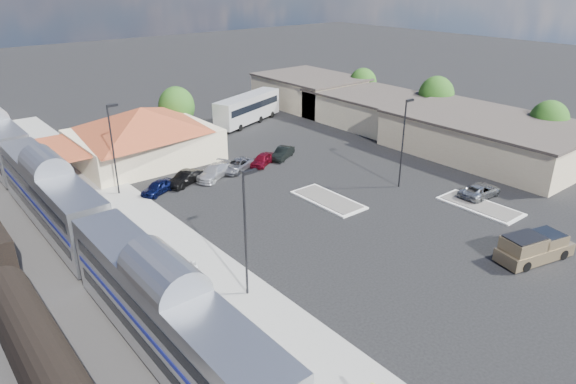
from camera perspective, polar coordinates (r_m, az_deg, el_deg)
ground at (r=45.55m, az=2.53°, el=-3.07°), size 280.00×280.00×0.00m
railbed at (r=43.80m, az=-26.40°, el=-6.77°), size 16.00×100.00×0.12m
platform at (r=44.29m, az=-14.55°, el=-4.54°), size 5.50×92.00×0.18m
passenger_train at (r=46.94m, az=-24.79°, el=-0.65°), size 3.00×104.00×5.55m
station_depot at (r=61.36m, az=-15.85°, el=6.23°), size 18.35×12.24×6.20m
buildings_east at (r=73.29m, az=11.73°, el=8.63°), size 14.40×51.40×4.80m
traffic_island_south at (r=49.30m, az=4.48°, el=-0.86°), size 3.30×7.50×0.21m
traffic_island_north at (r=51.07m, az=20.55°, el=-1.47°), size 3.30×7.50×0.21m
lamp_plat_s at (r=32.92m, az=-4.67°, el=-3.64°), size 1.08×0.25×9.00m
lamp_plat_n at (r=51.39m, az=-18.86°, el=5.20°), size 1.08×0.25×9.00m
lamp_lot at (r=51.90m, az=12.76°, el=6.06°), size 1.08×0.25×9.00m
tree_east_a at (r=68.67m, az=26.98°, el=7.01°), size 4.56×4.56×6.42m
tree_east_b at (r=76.20m, az=16.13°, el=10.27°), size 4.94×4.94×6.96m
tree_east_c at (r=84.88m, az=8.31°, el=11.87°), size 4.41×4.41×6.21m
tree_depot at (r=69.46m, az=-12.28°, el=9.28°), size 4.71×4.71×6.63m
pickup_truck at (r=43.32m, az=25.77°, el=-5.54°), size 6.51×3.62×2.13m
suv at (r=53.12m, az=20.58°, el=0.16°), size 4.90×2.27×1.36m
coach_bus at (r=74.61m, az=-4.50°, el=9.35°), size 12.84×7.04×4.07m
person_b at (r=36.78m, az=-10.41°, el=-8.63°), size 0.86×0.96×1.63m
parked_car_a at (r=52.19m, az=-14.26°, el=0.54°), size 4.20×3.03×1.33m
parked_car_b at (r=53.70m, az=-11.34°, el=1.51°), size 4.51×3.00×1.41m
parked_car_c at (r=54.88m, az=-8.27°, el=2.22°), size 5.26×4.11×1.42m
parked_car_d at (r=56.72m, az=-5.66°, el=2.98°), size 5.07×3.78×1.28m
parked_car_e at (r=58.18m, az=-2.88°, el=3.63°), size 4.20×3.27×1.34m
parked_car_f at (r=60.24m, az=-0.59°, el=4.35°), size 4.26×3.14×1.34m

